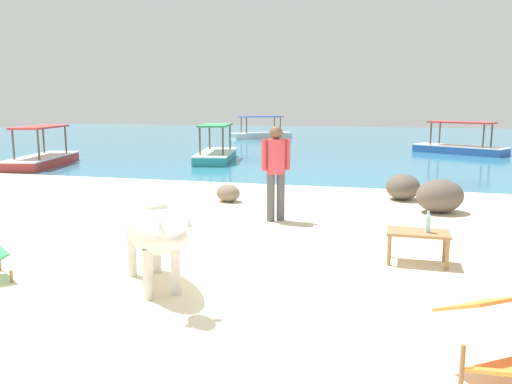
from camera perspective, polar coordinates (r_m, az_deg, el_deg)
name	(u,v)px	position (r m, az deg, el deg)	size (l,w,h in m)	color
sand_beach	(201,282)	(5.95, -6.20, -9.94)	(18.00, 14.00, 0.04)	beige
water_surface	(350,142)	(27.37, 10.52, 5.46)	(60.00, 36.00, 0.03)	teal
cow	(153,226)	(5.64, -11.50, -3.79)	(1.45, 1.63, 1.03)	beige
low_bench_table	(418,236)	(6.71, 17.65, -4.76)	(0.77, 0.45, 0.42)	olive
bottle	(428,223)	(6.64, 18.66, -3.31)	(0.07, 0.07, 0.30)	#A3C6D1
deck_chair_near	(498,336)	(4.08, 25.48, -14.30)	(0.88, 0.93, 0.68)	olive
person_standing	(276,166)	(8.62, 2.23, 2.93)	(0.45, 0.32, 1.62)	#4C4C51
shore_rock_large	(440,196)	(9.98, 19.87, -0.42)	(0.89, 0.74, 0.62)	brown
shore_rock_medium	(403,187)	(11.08, 16.11, 0.56)	(0.79, 0.70, 0.54)	brown
shore_rock_small	(228,193)	(10.46, -3.14, -0.12)	(0.53, 0.43, 0.35)	#756651
boat_teal	(216,153)	(18.17, -4.50, 4.36)	(1.85, 3.83, 1.29)	teal
boat_white	(261,134)	(29.98, 0.54, 6.56)	(3.57, 3.23, 1.29)	white
boat_red	(42,157)	(18.06, -22.79, 3.59)	(2.00, 3.84, 1.29)	#C63833
boat_blue	(460,147)	(22.34, 21.82, 4.71)	(3.74, 2.90, 1.29)	#3866B7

